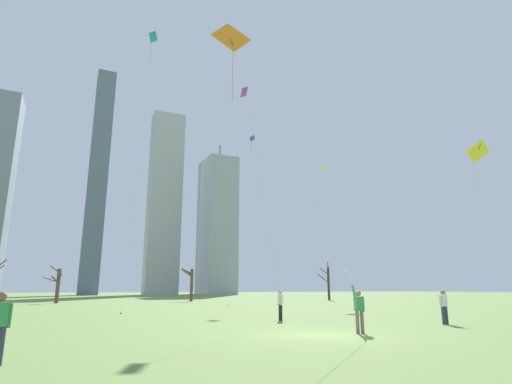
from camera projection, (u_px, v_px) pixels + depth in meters
ground_plane at (321, 335)px, 15.49m from camera, size 400.00×400.00×0.00m
kite_flyer_foreground_right_yellow at (453, 263)px, 21.11m from camera, size 5.75×1.09×10.38m
kite_flyer_midfield_right_purple at (271, 248)px, 24.73m from camera, size 1.72×9.10×18.24m
kite_flyer_midfield_center_orange at (325, 238)px, 16.08m from camera, size 6.56×0.50×12.09m
distant_kite_low_near_trees_blue at (250, 155)px, 49.18m from camera, size 4.43×3.26×20.03m
distant_kite_high_overhead_white at (319, 178)px, 49.85m from camera, size 6.56×1.14×16.47m
distant_kite_drifting_left_teal at (151, 52)px, 35.46m from camera, size 1.79×2.62×23.83m
bare_tree_far_right_edge at (57, 284)px, 49.62m from camera, size 2.10×1.84×4.49m
bare_tree_rightmost at (191, 283)px, 57.03m from camera, size 2.21×1.62×4.53m
bare_tree_leftmost at (328, 282)px, 62.74m from camera, size 1.99×2.44×5.62m
skyline_short_annex at (164, 201)px, 126.58m from camera, size 9.73×6.19×56.12m
skyline_mid_tower_left at (213, 227)px, 147.92m from camera, size 10.90×5.33×47.10m
skyline_mid_tower_right at (218, 225)px, 123.84m from camera, size 9.00×10.74×45.79m
skyline_tall_tower at (98, 178)px, 119.28m from camera, size 5.23×6.35×65.94m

